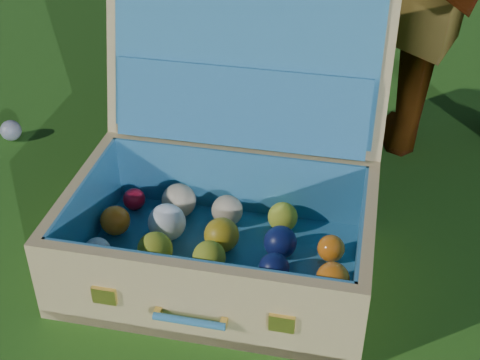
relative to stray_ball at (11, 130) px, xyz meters
name	(u,v)px	position (x,y,z in m)	size (l,w,h in m)	color
ground	(197,237)	(0.75, -0.08, -0.03)	(60.00, 60.00, 0.00)	#215114
stray_ball	(11,130)	(0.00, 0.00, 0.00)	(0.06, 0.06, 0.06)	#3D689F
suitcase	(226,183)	(0.82, -0.06, 0.15)	(0.85, 0.81, 0.64)	tan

